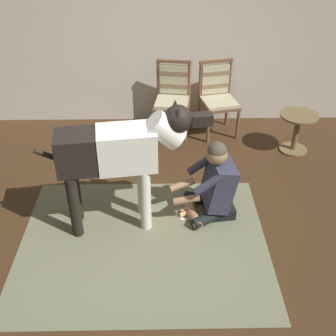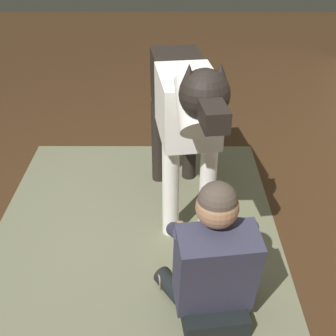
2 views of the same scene
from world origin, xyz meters
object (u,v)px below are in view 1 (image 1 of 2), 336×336
object	(u,v)px
dining_chair_left_of_pair	(173,95)
dining_chair_right_of_pair	(217,94)
hot_dog_on_plate	(186,213)
large_dog	(120,153)
round_side_table	(297,129)
person_sitting_on_floor	(214,185)

from	to	relation	value
dining_chair_left_of_pair	dining_chair_right_of_pair	xyz separation A→B (m)	(0.60, -0.00, 0.00)
dining_chair_left_of_pair	hot_dog_on_plate	bearing A→B (deg)	-87.16
dining_chair_right_of_pair	large_dog	world-z (taller)	large_dog
large_dog	round_side_table	xyz separation A→B (m)	(2.10, 1.37, -0.52)
person_sitting_on_floor	round_side_table	world-z (taller)	person_sitting_on_floor
dining_chair_right_of_pair	hot_dog_on_plate	world-z (taller)	dining_chair_right_of_pair
large_dog	person_sitting_on_floor	bearing A→B (deg)	7.84
hot_dog_on_plate	round_side_table	size ratio (longest dim) A/B	0.41
dining_chair_right_of_pair	person_sitting_on_floor	xyz separation A→B (m)	(-0.23, -1.80, -0.19)
dining_chair_left_of_pair	round_side_table	size ratio (longest dim) A/B	1.91
person_sitting_on_floor	dining_chair_left_of_pair	bearing A→B (deg)	101.60
dining_chair_left_of_pair	person_sitting_on_floor	bearing A→B (deg)	-78.40
dining_chair_right_of_pair	round_side_table	bearing A→B (deg)	-30.36
large_dog	round_side_table	bearing A→B (deg)	33.07
person_sitting_on_floor	hot_dog_on_plate	xyz separation A→B (m)	(-0.28, -0.04, -0.32)
dining_chair_left_of_pair	large_dog	size ratio (longest dim) A/B	0.61
person_sitting_on_floor	large_dog	bearing A→B (deg)	-172.16
person_sitting_on_floor	round_side_table	xyz separation A→B (m)	(1.19, 1.24, -0.04)
person_sitting_on_floor	hot_dog_on_plate	size ratio (longest dim) A/B	4.01
dining_chair_left_of_pair	person_sitting_on_floor	size ratio (longest dim) A/B	1.15
person_sitting_on_floor	large_dog	distance (m)	1.03
person_sitting_on_floor	hot_dog_on_plate	world-z (taller)	person_sitting_on_floor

